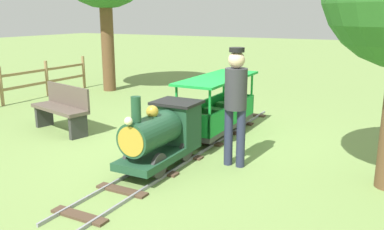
% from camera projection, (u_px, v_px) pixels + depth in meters
% --- Properties ---
extents(ground_plane, '(60.00, 60.00, 0.00)m').
position_uv_depth(ground_plane, '(197.00, 146.00, 6.48)').
color(ground_plane, '#75934C').
extents(track, '(0.67, 5.70, 0.04)m').
position_uv_depth(track, '(193.00, 148.00, 6.35)').
color(track, gray).
rests_on(track, ground_plane).
extents(locomotive, '(0.63, 1.45, 1.05)m').
position_uv_depth(locomotive, '(162.00, 133.00, 5.49)').
color(locomotive, '#1E472D').
rests_on(locomotive, ground_plane).
extents(passenger_car, '(0.73, 2.00, 0.97)m').
position_uv_depth(passenger_car, '(217.00, 111.00, 7.02)').
color(passenger_car, '#3F3F3F').
rests_on(passenger_car, ground_plane).
extents(conductor_person, '(0.30, 0.30, 1.62)m').
position_uv_depth(conductor_person, '(236.00, 98.00, 5.43)').
color(conductor_person, '#282D47').
rests_on(conductor_person, ground_plane).
extents(park_bench, '(1.36, 0.71, 0.82)m').
position_uv_depth(park_bench, '(62.00, 109.00, 7.22)').
color(park_bench, brown).
rests_on(park_bench, ground_plane).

